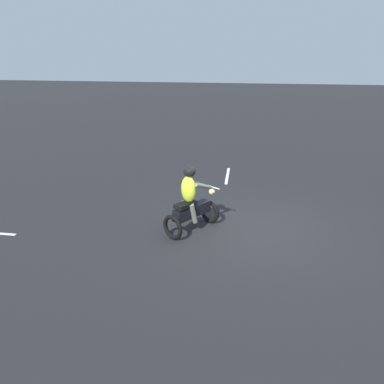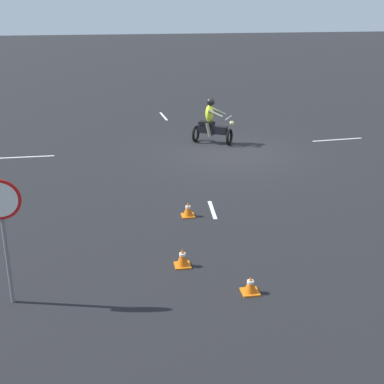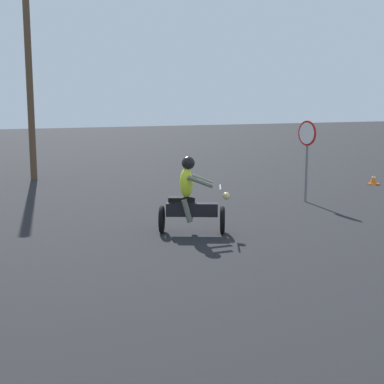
% 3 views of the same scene
% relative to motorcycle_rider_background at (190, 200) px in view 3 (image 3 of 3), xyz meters
% --- Properties ---
extents(motorcycle_rider_background, '(1.26, 1.50, 1.66)m').
position_rel_motorcycle_rider_background_xyz_m(motorcycle_rider_background, '(0.00, 0.00, 0.00)').
color(motorcycle_rider_background, black).
rests_on(motorcycle_rider_background, ground).
extents(stop_sign, '(0.70, 0.08, 2.30)m').
position_rel_motorcycle_rider_background_xyz_m(stop_sign, '(1.67, -4.74, 0.91)').
color(stop_sign, slate).
rests_on(stop_sign, ground).
extents(traffic_cone_near_right, '(0.32, 0.32, 0.35)m').
position_rel_motorcycle_rider_background_xyz_m(traffic_cone_near_right, '(3.10, -9.17, -0.56)').
color(traffic_cone_near_right, orange).
rests_on(traffic_cone_near_right, ground).
extents(utility_pole_near, '(0.24, 0.24, 7.63)m').
position_rel_motorcycle_rider_background_xyz_m(utility_pole_near, '(10.22, 0.81, 3.09)').
color(utility_pole_near, brown).
rests_on(utility_pole_near, ground).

